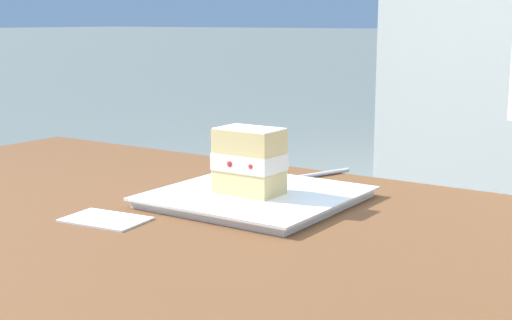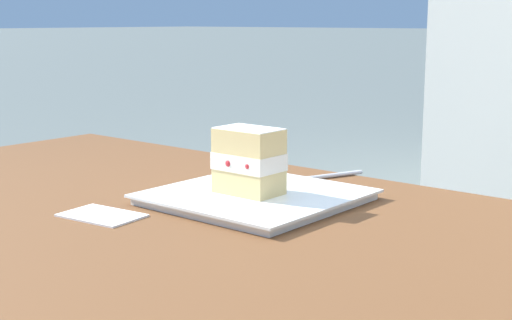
{
  "view_description": "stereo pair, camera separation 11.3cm",
  "coord_description": "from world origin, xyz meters",
  "px_view_note": "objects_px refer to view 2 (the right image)",
  "views": [
    {
      "loc": [
        0.64,
        -0.71,
        1.03
      ],
      "look_at": [
        0.02,
        0.22,
        0.82
      ],
      "focal_mm": 51.49,
      "sensor_mm": 36.0,
      "label": 1
    },
    {
      "loc": [
        0.73,
        -0.64,
        1.03
      ],
      "look_at": [
        0.02,
        0.22,
        0.82
      ],
      "focal_mm": 51.49,
      "sensor_mm": 36.0,
      "label": 2
    }
  ],
  "objects_px": {
    "patio_table": "(145,294)",
    "dessert_plate": "(256,197)",
    "cake_slice": "(249,161)",
    "paper_napkin": "(102,215)",
    "dessert_fork": "(317,177)"
  },
  "relations": [
    {
      "from": "dessert_fork",
      "to": "paper_napkin",
      "type": "xyz_separation_m",
      "value": [
        -0.1,
        -0.4,
        -0.0
      ]
    },
    {
      "from": "paper_napkin",
      "to": "dessert_plate",
      "type": "bearing_deg",
      "value": 60.76
    },
    {
      "from": "dessert_plate",
      "to": "paper_napkin",
      "type": "bearing_deg",
      "value": -119.24
    },
    {
      "from": "dessert_plate",
      "to": "cake_slice",
      "type": "xyz_separation_m",
      "value": [
        -0.0,
        -0.01,
        0.06
      ]
    },
    {
      "from": "dessert_fork",
      "to": "paper_napkin",
      "type": "relative_size",
      "value": 1.33
    },
    {
      "from": "cake_slice",
      "to": "dessert_fork",
      "type": "distance_m",
      "value": 0.22
    },
    {
      "from": "dessert_fork",
      "to": "cake_slice",
      "type": "bearing_deg",
      "value": -85.37
    },
    {
      "from": "patio_table",
      "to": "dessert_plate",
      "type": "xyz_separation_m",
      "value": [
        0.02,
        0.22,
        0.1
      ]
    },
    {
      "from": "patio_table",
      "to": "cake_slice",
      "type": "distance_m",
      "value": 0.26
    },
    {
      "from": "dessert_plate",
      "to": "paper_napkin",
      "type": "height_order",
      "value": "dessert_plate"
    },
    {
      "from": "dessert_plate",
      "to": "dessert_fork",
      "type": "height_order",
      "value": "dessert_plate"
    },
    {
      "from": "patio_table",
      "to": "dessert_fork",
      "type": "relative_size",
      "value": 9.12
    },
    {
      "from": "patio_table",
      "to": "dessert_fork",
      "type": "distance_m",
      "value": 0.42
    },
    {
      "from": "patio_table",
      "to": "cake_slice",
      "type": "xyz_separation_m",
      "value": [
        0.01,
        0.21,
        0.16
      ]
    },
    {
      "from": "cake_slice",
      "to": "paper_napkin",
      "type": "bearing_deg",
      "value": -119.72
    }
  ]
}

